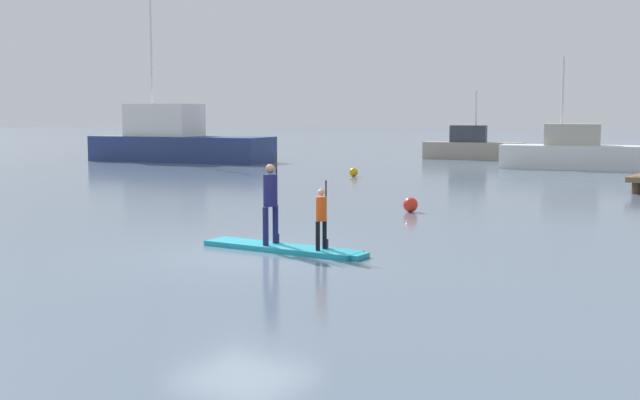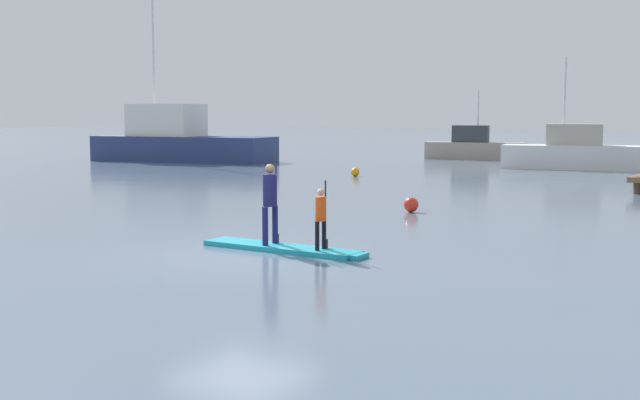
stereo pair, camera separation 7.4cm
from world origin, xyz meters
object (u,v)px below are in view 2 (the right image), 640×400
paddler_adult (270,198)px  mooring_buoy_near (355,172)px  trawler_grey_distant (571,152)px  paddler_child_solo (321,215)px  mooring_buoy_mid (411,205)px  fishing_boat_green_midground (474,147)px  paddleboard_near (284,248)px  fishing_boat_white_large (179,141)px

paddler_adult → mooring_buoy_near: bearing=115.7°
paddler_adult → trawler_grey_distant: 27.24m
trawler_grey_distant → mooring_buoy_near: trawler_grey_distant is taller
paddler_child_solo → mooring_buoy_mid: 7.26m
mooring_buoy_mid → trawler_grey_distant: bearing=94.0°
trawler_grey_distant → mooring_buoy_mid: (1.42, -20.11, -0.60)m
fishing_boat_green_midground → mooring_buoy_mid: fishing_boat_green_midground is taller
paddler_child_solo → mooring_buoy_mid: bearing=103.0°
paddleboard_near → fishing_boat_white_large: fishing_boat_white_large is taller
fishing_boat_green_midground → mooring_buoy_near: (0.88, -15.29, -0.52)m
mooring_buoy_near → trawler_grey_distant: bearing=57.5°
paddler_adult → mooring_buoy_near: paddler_adult is taller
paddler_adult → mooring_buoy_mid: paddler_adult is taller
paddleboard_near → fishing_boat_white_large: (-22.63, 21.09, 1.12)m
paddleboard_near → paddler_child_solo: paddler_child_solo is taller
paddler_child_solo → mooring_buoy_mid: paddler_child_solo is taller
fishing_boat_white_large → trawler_grey_distant: (20.45, 6.09, -0.37)m
fishing_boat_green_midground → mooring_buoy_near: bearing=-86.7°
paddleboard_near → trawler_grey_distant: trawler_grey_distant is taller
trawler_grey_distant → fishing_boat_green_midground: bearing=144.3°
paddler_child_solo → fishing_boat_green_midground: (-10.33, 32.39, -0.06)m
paddleboard_near → trawler_grey_distant: (-2.18, 27.18, 0.76)m
fishing_boat_green_midground → mooring_buoy_near: 15.32m
paddler_adult → paddler_child_solo: (1.21, 0.02, -0.26)m
paddler_adult → mooring_buoy_mid: (-0.43, 7.07, -0.83)m
fishing_boat_green_midground → fishing_boat_white_large: bearing=-139.3°
paddler_adult → fishing_boat_white_large: size_ratio=0.17×
mooring_buoy_mid → paddler_adult: bearing=-86.5°
fishing_boat_green_midground → mooring_buoy_near: fishing_boat_green_midground is taller
fishing_boat_white_large → trawler_grey_distant: size_ratio=1.60×
paddler_adult → fishing_boat_green_midground: size_ratio=0.31×
mooring_buoy_near → mooring_buoy_mid: bearing=-52.1°
paddler_adult → trawler_grey_distant: size_ratio=0.27×
trawler_grey_distant → mooring_buoy_mid: 20.17m
fishing_boat_white_large → mooring_buoy_mid: 26.00m
paddleboard_near → fishing_boat_white_large: 30.95m
paddler_adult → mooring_buoy_mid: size_ratio=4.48×
paddler_child_solo → fishing_boat_green_midground: 34.00m
fishing_boat_white_large → fishing_boat_green_midground: bearing=40.7°
paddler_child_solo → fishing_boat_white_large: 31.56m
paddler_adult → trawler_grey_distant: (-1.85, 27.18, -0.22)m
paddler_adult → paddleboard_near: bearing=-0.3°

